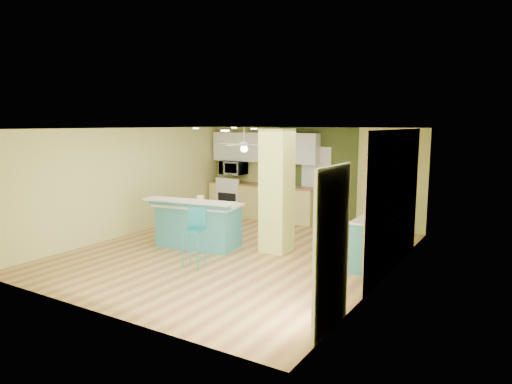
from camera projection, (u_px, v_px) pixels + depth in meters
The scene contains 23 objects.
floor at pixel (237, 252), 9.30m from camera, with size 6.00×7.00×0.01m, color #935E33.
ceiling at pixel (236, 128), 8.93m from camera, with size 6.00×7.00×0.01m, color white.
wall_back at pixel (310, 175), 12.07m from camera, with size 6.00×0.01×2.50m, color #C7C66A.
wall_front at pixel (92, 224), 6.15m from camera, with size 6.00×0.01×2.50m, color #C7C66A.
wall_left at pixel (130, 182), 10.66m from camera, with size 0.01×7.00×2.50m, color #C7C66A.
wall_right at pixel (387, 206), 7.57m from camera, with size 0.01×7.00×2.50m, color #C7C66A.
wood_panel at pixel (395, 200), 8.08m from camera, with size 0.02×3.40×2.50m, color #8F7152.
olive_accent at pixel (317, 175), 11.96m from camera, with size 2.20×0.02×2.50m, color #3A461C.
interior_door at pixel (316, 185), 11.97m from camera, with size 0.82×0.05×2.00m, color silver.
french_door at pixel (332, 249), 5.67m from camera, with size 0.04×1.08×2.10m, color silver.
column at pixel (277, 191), 9.20m from camera, with size 0.55×0.55×2.50m, color #D1DA65.
kitchen_run at pixel (262, 201), 12.60m from camera, with size 3.25×0.63×0.94m.
stove at pixel (233, 199), 13.08m from camera, with size 0.76×0.66×1.08m.
upper_cabinets at pixel (264, 147), 12.48m from camera, with size 3.20×0.34×0.80m, color white.
microwave at pixel (233, 168), 12.96m from camera, with size 0.70×0.48×0.39m, color silver.
ceiling_fan at pixel (244, 145), 11.24m from camera, with size 1.41×1.41×0.61m.
pendant_lamp at pixel (380, 163), 8.29m from camera, with size 0.14×0.14×0.69m.
wall_decor at pixel (397, 182), 8.22m from camera, with size 0.03×0.90×0.70m, color brown.
peninsula at pixel (198, 224), 9.65m from camera, with size 2.02×1.30×1.06m.
bar_stool at pixel (195, 228), 8.29m from camera, with size 0.43×0.43×1.08m.
side_counter at pixel (377, 241), 8.33m from camera, with size 0.61×1.44×0.93m.
fruit_bowl at pixel (274, 184), 12.24m from camera, with size 0.31×0.31×0.08m, color #382717.
canister at pixel (200, 199), 9.68m from camera, with size 0.16×0.16×0.16m, color yellow.
Camera 1 is at (5.03, -7.49, 2.60)m, focal length 32.00 mm.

